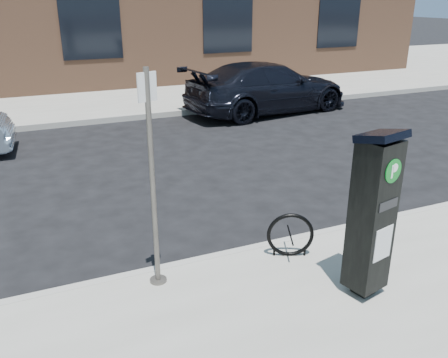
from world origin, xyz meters
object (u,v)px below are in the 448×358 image
sign_pole (153,184)px  bike_rack (290,235)px  parking_kiosk (372,214)px  car_dark (268,87)px

sign_pole → bike_rack: bearing=-21.0°
parking_kiosk → bike_rack: size_ratio=3.18×
parking_kiosk → sign_pole: size_ratio=0.77×
bike_rack → car_dark: size_ratio=0.12×
sign_pole → bike_rack: size_ratio=4.12×
sign_pole → car_dark: 9.54m
sign_pole → bike_rack: sign_pole is taller
sign_pole → car_dark: bearing=36.3°
sign_pole → bike_rack: 1.95m
parking_kiosk → sign_pole: bearing=138.0°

